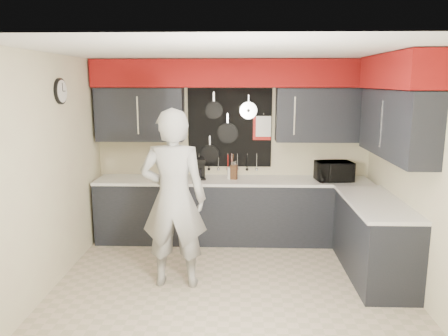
{
  "coord_description": "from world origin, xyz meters",
  "views": [
    {
      "loc": [
        0.08,
        -4.64,
        2.29
      ],
      "look_at": [
        -0.09,
        0.5,
        1.27
      ],
      "focal_mm": 35.0,
      "sensor_mm": 36.0,
      "label": 1
    }
  ],
  "objects_px": {
    "microwave": "(334,171)",
    "person": "(174,199)",
    "utensil_crock": "(232,173)",
    "coffee_maker": "(199,168)",
    "knife_block": "(234,172)"
  },
  "relations": [
    {
      "from": "person",
      "to": "knife_block",
      "type": "bearing_deg",
      "value": -113.95
    },
    {
      "from": "coffee_maker",
      "to": "person",
      "type": "height_order",
      "value": "person"
    },
    {
      "from": "person",
      "to": "utensil_crock",
      "type": "bearing_deg",
      "value": -112.42
    },
    {
      "from": "knife_block",
      "to": "person",
      "type": "height_order",
      "value": "person"
    },
    {
      "from": "knife_block",
      "to": "utensil_crock",
      "type": "bearing_deg",
      "value": 145.61
    },
    {
      "from": "microwave",
      "to": "knife_block",
      "type": "bearing_deg",
      "value": 170.6
    },
    {
      "from": "coffee_maker",
      "to": "person",
      "type": "distance_m",
      "value": 1.43
    },
    {
      "from": "knife_block",
      "to": "person",
      "type": "bearing_deg",
      "value": -104.05
    },
    {
      "from": "utensil_crock",
      "to": "coffee_maker",
      "type": "relative_size",
      "value": 0.56
    },
    {
      "from": "knife_block",
      "to": "utensil_crock",
      "type": "relative_size",
      "value": 1.24
    },
    {
      "from": "microwave",
      "to": "utensil_crock",
      "type": "bearing_deg",
      "value": 169.39
    },
    {
      "from": "knife_block",
      "to": "coffee_maker",
      "type": "height_order",
      "value": "coffee_maker"
    },
    {
      "from": "microwave",
      "to": "person",
      "type": "relative_size",
      "value": 0.24
    },
    {
      "from": "knife_block",
      "to": "coffee_maker",
      "type": "xyz_separation_m",
      "value": [
        -0.5,
        -0.0,
        0.05
      ]
    },
    {
      "from": "microwave",
      "to": "person",
      "type": "bearing_deg",
      "value": -153.53
    }
  ]
}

